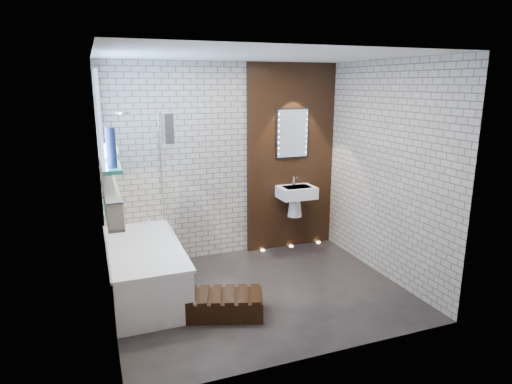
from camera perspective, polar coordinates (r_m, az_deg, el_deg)
name	(u,v)px	position (r m, az deg, el deg)	size (l,w,h in m)	color
ground	(261,292)	(5.16, 0.61, -12.87)	(3.20, 3.20, 0.00)	black
room_shell	(261,182)	(4.72, 0.65, 1.36)	(3.24, 3.20, 2.60)	tan
walnut_panel	(291,158)	(6.23, 4.53, 4.41)	(1.30, 0.06, 2.60)	black
clerestory_window	(101,127)	(4.66, -19.47, 7.90)	(0.18, 1.00, 0.94)	#7FADE0
display_niche	(112,200)	(4.58, -18.20, -1.03)	(0.14, 1.30, 0.26)	#238273
bathtub	(145,269)	(5.18, -14.20, -9.68)	(0.79, 1.74, 0.70)	white
bath_screen	(166,174)	(5.34, -11.62, 2.34)	(0.01, 0.78, 1.40)	white
towel	(168,128)	(4.98, -11.39, 8.16)	(0.10, 0.25, 0.33)	#282220
shower_head	(123,113)	(5.26, -16.81, 9.78)	(0.18, 0.18, 0.02)	silver
washbasin	(296,196)	(6.17, 5.22, -0.57)	(0.50, 0.36, 0.58)	white
led_mirror	(292,133)	(6.15, 4.75, 7.57)	(0.50, 0.02, 0.70)	black
walnut_step	(217,305)	(4.69, -5.07, -14.41)	(0.93, 0.42, 0.21)	black
niche_bottles	(112,204)	(4.57, -18.16, -1.50)	(0.06, 0.76, 0.15)	maroon
sill_vases	(110,150)	(4.66, -18.39, 5.17)	(0.19, 0.60, 0.38)	#16203C
floor_uplights	(291,246)	(6.51, 4.58, -7.00)	(0.96, 0.06, 0.01)	#FFD899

